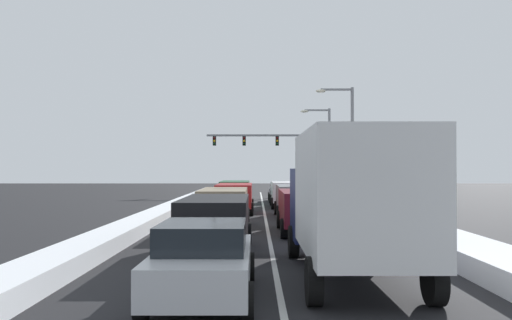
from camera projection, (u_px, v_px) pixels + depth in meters
name	position (u px, v px, depth m)	size (l,w,h in m)	color
ground_plane	(264.00, 224.00, 24.38)	(131.27, 131.27, 0.00)	black
lane_stripe_between_right_lane_and_center_lane	(262.00, 215.00, 29.43)	(0.14, 55.54, 0.01)	silver
snow_bank_right_shoulder	(358.00, 210.00, 29.45)	(1.80, 55.54, 0.56)	white
snow_bank_left_shoulder	(166.00, 210.00, 29.40)	(1.28, 55.54, 0.51)	white
box_truck_right_lane_nearest	(348.00, 197.00, 12.38)	(2.53, 7.20, 3.36)	navy
suv_maroon_right_lane_second	(303.00, 207.00, 21.11)	(2.16, 4.90, 1.67)	maroon
suv_gray_right_lane_third	(294.00, 198.00, 27.92)	(2.16, 4.90, 1.67)	slate
suv_white_right_lane_fourth	(284.00, 192.00, 34.94)	(2.16, 4.90, 1.67)	silver
sedan_charcoal_right_lane_fifth	(279.00, 192.00, 40.79)	(2.00, 4.50, 1.51)	#38383D
sedan_silver_center_lane_nearest	(201.00, 260.00, 10.48)	(2.00, 4.50, 1.51)	#B7BABF
suv_black_center_lane_second	(213.00, 219.00, 16.25)	(2.16, 4.90, 1.67)	black
suv_tan_center_lane_third	(221.00, 204.00, 22.95)	(2.16, 4.90, 1.67)	#937F60
suv_red_center_lane_fourth	(232.00, 195.00, 30.30)	(2.16, 4.90, 1.67)	maroon
suv_green_center_lane_fifth	(233.00, 190.00, 37.10)	(2.16, 4.90, 1.67)	#1E5633
traffic_light_gantry	(270.00, 147.00, 54.73)	(10.60, 0.47, 6.20)	slate
street_lamp_right_near	(345.00, 135.00, 37.10)	(2.66, 0.36, 8.21)	gray
street_lamp_right_mid	(323.00, 144.00, 47.19)	(2.66, 0.36, 7.87)	gray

